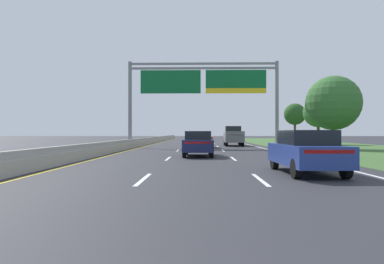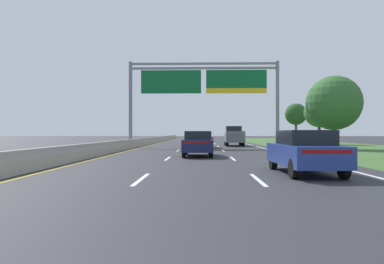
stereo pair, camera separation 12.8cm
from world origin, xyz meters
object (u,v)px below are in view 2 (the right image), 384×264
Objects in this scene: overhead_sign_gantry at (204,86)px; roadside_tree_distant at (296,114)px; car_blue_right_lane_sedan at (305,151)px; roadside_tree_far at (319,112)px; car_red_centre_lane_sedan at (203,139)px; pickup_truck_grey at (234,136)px; car_navy_centre_lane_sedan at (198,143)px; roadside_tree_mid at (334,103)px.

roadside_tree_distant is (14.77, 21.35, -1.79)m from overhead_sign_gantry.
car_blue_right_lane_sedan is 33.29m from roadside_tree_far.
pickup_truck_grey is at bearing -34.32° from car_red_centre_lane_sedan.
pickup_truck_grey is 1.23× the size of car_red_centre_lane_sedan.
car_navy_centre_lane_sedan is (-0.37, -12.34, 0.00)m from car_red_centre_lane_sedan.
pickup_truck_grey is 18.07m from car_navy_centre_lane_sedan.
car_navy_centre_lane_sedan is at bearing -113.73° from roadside_tree_distant.
pickup_truck_grey is at bearing -1.16° from car_blue_right_lane_sedan.
car_navy_centre_lane_sedan is (-3.87, -17.65, -0.26)m from pickup_truck_grey.
overhead_sign_gantry reaches higher than car_navy_centre_lane_sedan.
car_blue_right_lane_sedan is 1.01× the size of car_navy_centre_lane_sedan.
car_navy_centre_lane_sedan is at bearing 177.40° from car_red_centre_lane_sedan.
roadside_tree_distant is at bearing 87.80° from roadside_tree_far.
roadside_tree_mid reaches higher than roadside_tree_distant.
overhead_sign_gantry is at bearing 143.43° from pickup_truck_grey.
roadside_tree_mid reaches higher than car_navy_centre_lane_sedan.
car_blue_right_lane_sedan is 45.54m from roadside_tree_distant.
roadside_tree_far is (14.29, 8.70, -2.19)m from overhead_sign_gantry.
car_blue_right_lane_sedan is 10.15m from car_navy_centre_lane_sedan.
roadside_tree_distant is (15.22, 34.63, 3.54)m from car_navy_centre_lane_sedan.
car_red_centre_lane_sedan is 27.02m from roadside_tree_distant.
roadside_tree_far is at bearing 77.34° from roadside_tree_mid.
car_red_centre_lane_sedan is at bearing -1.59° from car_navy_centre_lane_sedan.
roadside_tree_far is (14.37, 9.65, 3.14)m from car_red_centre_lane_sedan.
overhead_sign_gantry reaches higher than roadside_tree_distant.
overhead_sign_gantry is 26.02m from roadside_tree_distant.
overhead_sign_gantry reaches higher than car_blue_right_lane_sedan.
car_navy_centre_lane_sedan is 38.00m from roadside_tree_distant.
roadside_tree_mid is 1.12× the size of roadside_tree_far.
car_red_centre_lane_sedan is at bearing -95.02° from overhead_sign_gantry.
overhead_sign_gantry reaches higher than car_red_centre_lane_sedan.
car_navy_centre_lane_sedan is at bearing 169.16° from pickup_truck_grey.
car_blue_right_lane_sedan is 0.68× the size of roadside_tree_mid.
roadside_tree_distant reaches higher than roadside_tree_far.
car_red_centre_lane_sedan is (-0.08, -0.95, -5.33)m from overhead_sign_gantry.
car_navy_centre_lane_sedan is at bearing -141.66° from roadside_tree_mid.
roadside_tree_mid is 25.43m from roadside_tree_distant.
overhead_sign_gantry is 12.27m from roadside_tree_mid.
pickup_truck_grey is at bearing -158.23° from roadside_tree_far.
roadside_tree_distant reaches higher than pickup_truck_grey.
roadside_tree_mid is (11.55, -2.92, 3.26)m from car_red_centre_lane_sedan.
roadside_tree_far is at bearing -33.71° from car_navy_centre_lane_sedan.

